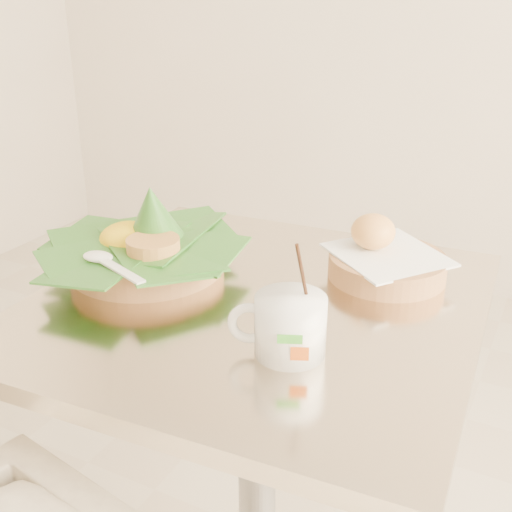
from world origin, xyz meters
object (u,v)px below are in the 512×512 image
at_px(bread_basket, 385,259).
at_px(coffee_mug, 288,324).
at_px(cafe_table, 257,410).
at_px(rice_basket, 146,245).

bearing_deg(bread_basket, coffee_mug, -98.34).
bearing_deg(cafe_table, bread_basket, 49.46).
relative_size(cafe_table, rice_basket, 2.18).
relative_size(rice_basket, coffee_mug, 2.00).
bearing_deg(cafe_table, coffee_mug, -48.11).
relative_size(cafe_table, coffee_mug, 4.37).
bearing_deg(bread_basket, rice_basket, -156.95).
bearing_deg(coffee_mug, rice_basket, 157.54).
height_order(cafe_table, bread_basket, bread_basket).
distance_m(cafe_table, bread_basket, 0.35).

